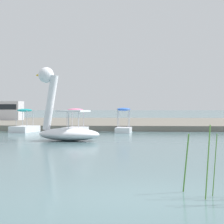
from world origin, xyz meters
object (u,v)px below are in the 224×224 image
at_px(swan_boat, 64,123).
at_px(pedal_boat_blue, 124,125).
at_px(pedal_boat_pink, 75,125).
at_px(pedal_boat_teal, 25,126).

xyz_separation_m(swan_boat, pedal_boat_blue, (2.42, 7.08, -0.36)).
bearing_deg(pedal_boat_pink, pedal_boat_blue, 8.14).
height_order(pedal_boat_blue, pedal_boat_teal, pedal_boat_blue).
height_order(pedal_boat_pink, pedal_boat_teal, pedal_boat_pink).
bearing_deg(pedal_boat_teal, pedal_boat_blue, 0.37).
relative_size(pedal_boat_pink, pedal_boat_teal, 0.91).
bearing_deg(swan_boat, pedal_boat_teal, 118.77).
distance_m(swan_boat, pedal_boat_blue, 7.49).
xyz_separation_m(pedal_boat_pink, pedal_boat_teal, (-3.31, 0.38, -0.05)).
relative_size(pedal_boat_blue, pedal_boat_teal, 0.79).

